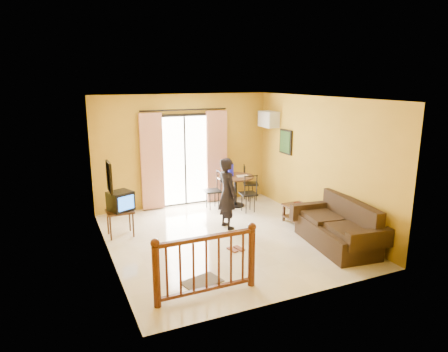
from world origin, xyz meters
name	(u,v)px	position (x,y,z in m)	size (l,w,h in m)	color
ground	(225,238)	(0.00, 0.00, 0.00)	(5.00, 5.00, 0.00)	beige
room_shell	(225,156)	(0.00, 0.00, 1.70)	(5.00, 5.00, 5.00)	white
balcony_door	(185,159)	(0.00, 2.43, 1.19)	(2.25, 0.14, 2.46)	black
tv_table	(120,214)	(-1.90, 1.00, 0.47)	(0.54, 0.45, 0.54)	black
television	(121,201)	(-1.87, 1.00, 0.74)	(0.56, 0.54, 0.40)	black
picture_left	(109,177)	(-2.22, -0.20, 1.55)	(0.05, 0.42, 0.52)	black
dining_table	(235,182)	(1.12, 1.84, 0.62)	(0.93, 0.93, 0.78)	black
water_jug	(230,170)	(1.02, 1.92, 0.93)	(0.17, 0.17, 0.31)	#1617D0
serving_tray	(243,176)	(1.27, 1.74, 0.79)	(0.28, 0.18, 0.02)	beige
dining_chairs	(237,206)	(1.14, 1.76, 0.00)	(1.68, 1.31, 0.95)	black
air_conditioner	(268,119)	(2.09, 1.95, 2.15)	(0.31, 0.60, 0.40)	silver
botanical_print	(286,142)	(2.22, 1.30, 1.65)	(0.05, 0.50, 0.60)	black
coffee_table	(302,213)	(1.85, -0.02, 0.27)	(0.51, 0.92, 0.41)	black
bowl	(298,204)	(1.85, 0.15, 0.44)	(0.20, 0.20, 0.06)	#582B1E
sofa	(339,229)	(1.86, -1.23, 0.34)	(1.09, 1.99, 0.90)	black
standing_person	(227,193)	(0.30, 0.53, 0.77)	(0.56, 0.37, 1.54)	black
stair_balustrade	(206,261)	(-1.15, -1.90, 0.56)	(1.63, 0.13, 1.04)	#471E0F
doormat	(202,282)	(-1.08, -1.51, 0.01)	(0.60, 0.40, 0.02)	#564E45
sandals	(236,249)	(-0.04, -0.61, 0.01)	(0.29, 0.27, 0.03)	#582B1E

